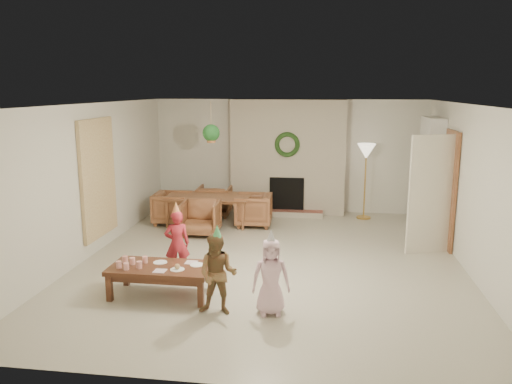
% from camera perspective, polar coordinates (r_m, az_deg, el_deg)
% --- Properties ---
extents(floor, '(7.00, 7.00, 0.00)m').
position_cam_1_polar(floor, '(8.20, 1.70, -7.83)').
color(floor, '#B7B29E').
rests_on(floor, ground).
extents(ceiling, '(7.00, 7.00, 0.00)m').
position_cam_1_polar(ceiling, '(7.73, 1.82, 9.91)').
color(ceiling, white).
rests_on(ceiling, wall_back).
extents(wall_back, '(7.00, 0.00, 7.00)m').
position_cam_1_polar(wall_back, '(11.31, 3.71, 4.11)').
color(wall_back, silver).
rests_on(wall_back, floor).
extents(wall_front, '(7.00, 0.00, 7.00)m').
position_cam_1_polar(wall_front, '(4.52, -3.16, -7.58)').
color(wall_front, silver).
rests_on(wall_front, floor).
extents(wall_left, '(0.00, 7.00, 7.00)m').
position_cam_1_polar(wall_left, '(8.72, -18.25, 1.26)').
color(wall_left, silver).
rests_on(wall_left, floor).
extents(wall_right, '(0.00, 7.00, 7.00)m').
position_cam_1_polar(wall_right, '(8.12, 23.30, 0.16)').
color(wall_right, silver).
rests_on(wall_right, floor).
extents(fireplace_mass, '(2.50, 0.40, 2.50)m').
position_cam_1_polar(fireplace_mass, '(11.12, 3.63, 3.97)').
color(fireplace_mass, '#59171A').
rests_on(fireplace_mass, floor).
extents(fireplace_hearth, '(1.60, 0.30, 0.12)m').
position_cam_1_polar(fireplace_hearth, '(11.00, 3.41, -2.43)').
color(fireplace_hearth, maroon).
rests_on(fireplace_hearth, floor).
extents(fireplace_firebox, '(0.75, 0.12, 0.75)m').
position_cam_1_polar(fireplace_firebox, '(11.07, 3.50, -0.26)').
color(fireplace_firebox, black).
rests_on(fireplace_firebox, floor).
extents(fireplace_wreath, '(0.54, 0.10, 0.54)m').
position_cam_1_polar(fireplace_wreath, '(10.85, 3.55, 5.38)').
color(fireplace_wreath, '#193915').
rests_on(fireplace_wreath, fireplace_mass).
extents(floor_lamp_base, '(0.30, 0.30, 0.03)m').
position_cam_1_polar(floor_lamp_base, '(11.06, 12.08, -2.83)').
color(floor_lamp_base, gold).
rests_on(floor_lamp_base, floor).
extents(floor_lamp_post, '(0.03, 0.03, 1.44)m').
position_cam_1_polar(floor_lamp_post, '(10.90, 12.24, 0.90)').
color(floor_lamp_post, gold).
rests_on(floor_lamp_post, floor).
extents(floor_lamp_shade, '(0.38, 0.38, 0.32)m').
position_cam_1_polar(floor_lamp_shade, '(10.79, 12.40, 4.53)').
color(floor_lamp_shade, beige).
rests_on(floor_lamp_shade, floor_lamp_post).
extents(bookshelf_carcass, '(0.30, 1.00, 2.20)m').
position_cam_1_polar(bookshelf_carcass, '(10.31, 19.11, 1.90)').
color(bookshelf_carcass, white).
rests_on(bookshelf_carcass, floor).
extents(bookshelf_shelf_a, '(0.30, 0.92, 0.03)m').
position_cam_1_polar(bookshelf_shelf_a, '(10.43, 18.76, -1.61)').
color(bookshelf_shelf_a, white).
rests_on(bookshelf_shelf_a, bookshelf_carcass).
extents(bookshelf_shelf_b, '(0.30, 0.92, 0.03)m').
position_cam_1_polar(bookshelf_shelf_b, '(10.35, 18.91, 0.54)').
color(bookshelf_shelf_b, white).
rests_on(bookshelf_shelf_b, bookshelf_carcass).
extents(bookshelf_shelf_c, '(0.30, 0.92, 0.03)m').
position_cam_1_polar(bookshelf_shelf_c, '(10.29, 19.06, 2.73)').
color(bookshelf_shelf_c, white).
rests_on(bookshelf_shelf_c, bookshelf_carcass).
extents(bookshelf_shelf_d, '(0.30, 0.92, 0.03)m').
position_cam_1_polar(bookshelf_shelf_d, '(10.24, 19.20, 4.94)').
color(bookshelf_shelf_d, white).
rests_on(bookshelf_shelf_d, bookshelf_carcass).
extents(books_row_lower, '(0.20, 0.40, 0.24)m').
position_cam_1_polar(books_row_lower, '(10.25, 18.86, -1.04)').
color(books_row_lower, maroon).
rests_on(books_row_lower, bookshelf_shelf_a).
extents(books_row_mid, '(0.20, 0.44, 0.24)m').
position_cam_1_polar(books_row_mid, '(10.37, 18.80, 1.36)').
color(books_row_mid, '#2A4E9B').
rests_on(books_row_mid, bookshelf_shelf_b).
extents(books_row_upper, '(0.20, 0.36, 0.22)m').
position_cam_1_polar(books_row_upper, '(10.17, 19.10, 3.37)').
color(books_row_upper, '#AB7B24').
rests_on(books_row_upper, bookshelf_shelf_c).
extents(door_frame, '(0.05, 0.86, 2.04)m').
position_cam_1_polar(door_frame, '(9.29, 21.06, 0.24)').
color(door_frame, brown).
rests_on(door_frame, floor).
extents(door_leaf, '(0.77, 0.32, 2.00)m').
position_cam_1_polar(door_leaf, '(8.85, 19.19, -0.30)').
color(door_leaf, beige).
rests_on(door_leaf, floor).
extents(curtain_panel, '(0.06, 1.20, 2.00)m').
position_cam_1_polar(curtain_panel, '(8.88, -17.46, 1.49)').
color(curtain_panel, beige).
rests_on(curtain_panel, wall_left).
extents(dining_table, '(1.73, 1.01, 0.59)m').
position_cam_1_polar(dining_table, '(10.30, -5.45, -2.07)').
color(dining_table, brown).
rests_on(dining_table, floor).
extents(dining_chair_near, '(0.73, 0.75, 0.66)m').
position_cam_1_polar(dining_chair_near, '(9.59, -6.32, -2.94)').
color(dining_chair_near, brown).
rests_on(dining_chair_near, floor).
extents(dining_chair_far, '(0.73, 0.75, 0.66)m').
position_cam_1_polar(dining_chair_far, '(11.00, -4.70, -1.00)').
color(dining_chair_far, brown).
rests_on(dining_chair_far, floor).
extents(dining_chair_left, '(0.75, 0.73, 0.66)m').
position_cam_1_polar(dining_chair_left, '(10.46, -9.45, -1.79)').
color(dining_chair_left, brown).
rests_on(dining_chair_left, floor).
extents(dining_chair_right, '(0.75, 0.73, 0.66)m').
position_cam_1_polar(dining_chair_right, '(10.15, -0.30, -2.04)').
color(dining_chair_right, brown).
rests_on(dining_chair_right, floor).
extents(hanging_plant_cord, '(0.01, 0.01, 0.70)m').
position_cam_1_polar(hanging_plant_cord, '(9.45, -5.13, 8.07)').
color(hanging_plant_cord, tan).
rests_on(hanging_plant_cord, ceiling).
extents(hanging_plant_pot, '(0.16, 0.16, 0.12)m').
position_cam_1_polar(hanging_plant_pot, '(9.48, -5.09, 5.96)').
color(hanging_plant_pot, '#AB6637').
rests_on(hanging_plant_pot, hanging_plant_cord).
extents(hanging_plant_foliage, '(0.32, 0.32, 0.32)m').
position_cam_1_polar(hanging_plant_foliage, '(9.46, -5.11, 6.68)').
color(hanging_plant_foliage, '#1B5121').
rests_on(hanging_plant_foliage, hanging_plant_pot).
extents(coffee_table_top, '(1.36, 0.69, 0.06)m').
position_cam_1_polar(coffee_table_top, '(6.90, -10.72, -8.48)').
color(coffee_table_top, '#522D1B').
rests_on(coffee_table_top, floor).
extents(coffee_table_apron, '(1.26, 0.58, 0.08)m').
position_cam_1_polar(coffee_table_apron, '(6.92, -10.70, -9.04)').
color(coffee_table_apron, '#522D1B').
rests_on(coffee_table_apron, floor).
extents(coffee_leg_fl, '(0.07, 0.07, 0.35)m').
position_cam_1_polar(coffee_leg_fl, '(6.96, -16.28, -10.41)').
color(coffee_leg_fl, '#522D1B').
rests_on(coffee_leg_fl, floor).
extents(coffee_leg_fr, '(0.07, 0.07, 0.35)m').
position_cam_1_polar(coffee_leg_fr, '(6.56, -6.28, -11.39)').
color(coffee_leg_fr, '#522D1B').
rests_on(coffee_leg_fr, floor).
extents(coffee_leg_bl, '(0.07, 0.07, 0.35)m').
position_cam_1_polar(coffee_leg_bl, '(7.43, -14.49, -8.89)').
color(coffee_leg_bl, '#522D1B').
rests_on(coffee_leg_bl, floor).
extents(coffee_leg_br, '(0.07, 0.07, 0.35)m').
position_cam_1_polar(coffee_leg_br, '(7.05, -5.12, -9.67)').
color(coffee_leg_br, '#522D1B').
rests_on(coffee_leg_br, floor).
extents(cup_a, '(0.07, 0.07, 0.09)m').
position_cam_1_polar(cup_a, '(6.92, -15.29, -7.94)').
color(cup_a, white).
rests_on(cup_a, coffee_table_top).
extents(cup_b, '(0.07, 0.07, 0.09)m').
position_cam_1_polar(cup_b, '(7.10, -14.61, -7.40)').
color(cup_b, white).
rests_on(cup_b, coffee_table_top).
extents(cup_c, '(0.07, 0.07, 0.09)m').
position_cam_1_polar(cup_c, '(6.83, -14.49, -8.17)').
color(cup_c, white).
rests_on(cup_c, coffee_table_top).
extents(cup_d, '(0.07, 0.07, 0.09)m').
position_cam_1_polar(cup_d, '(7.01, -13.83, -7.61)').
color(cup_d, white).
rests_on(cup_d, coffee_table_top).
extents(cup_e, '(0.07, 0.07, 0.09)m').
position_cam_1_polar(cup_e, '(6.85, -13.09, -8.04)').
color(cup_e, white).
rests_on(cup_e, coffee_table_top).
extents(cup_f, '(0.07, 0.07, 0.09)m').
position_cam_1_polar(cup_f, '(7.03, -12.46, -7.49)').
color(cup_f, white).
rests_on(cup_f, coffee_table_top).
extents(plate_a, '(0.19, 0.19, 0.01)m').
position_cam_1_polar(plate_a, '(7.01, -10.80, -7.83)').
color(plate_a, white).
rests_on(plate_a, coffee_table_top).
extents(plate_b, '(0.19, 0.19, 0.01)m').
position_cam_1_polar(plate_b, '(6.72, -8.91, -8.66)').
color(plate_b, white).
rests_on(plate_b, coffee_table_top).
extents(plate_c, '(0.19, 0.19, 0.01)m').
position_cam_1_polar(plate_c, '(6.85, -6.70, -8.19)').
color(plate_c, white).
rests_on(plate_c, coffee_table_top).
extents(food_scoop, '(0.07, 0.07, 0.07)m').
position_cam_1_polar(food_scoop, '(6.70, -8.92, -8.33)').
color(food_scoop, tan).
rests_on(food_scoop, plate_b).
extents(napkin_left, '(0.16, 0.16, 0.01)m').
position_cam_1_polar(napkin_left, '(6.71, -10.84, -8.77)').
color(napkin_left, '#DBA1B4').
rests_on(napkin_left, coffee_table_top).
extents(napkin_right, '(0.16, 0.16, 0.01)m').
position_cam_1_polar(napkin_right, '(6.95, -7.36, -7.91)').
color(napkin_right, '#DBA1B4').
rests_on(napkin_right, coffee_table_top).
extents(child_red, '(0.43, 0.35, 1.00)m').
position_cam_1_polar(child_red, '(7.50, -8.93, -5.82)').
color(child_red, '#A9242F').
rests_on(child_red, floor).
extents(party_hat_red, '(0.14, 0.14, 0.19)m').
position_cam_1_polar(party_hat_red, '(7.36, -9.06, -1.78)').
color(party_hat_red, gold).
rests_on(party_hat_red, child_red).
extents(child_plaid, '(0.51, 0.41, 1.02)m').
position_cam_1_polar(child_plaid, '(6.24, -4.35, -9.28)').
color(child_plaid, '#9B3B2A').
rests_on(child_plaid, floor).
extents(party_hat_plaid, '(0.16, 0.16, 0.17)m').
position_cam_1_polar(party_hat_plaid, '(6.07, -4.43, -4.46)').
color(party_hat_plaid, '#4FB96C').
rests_on(party_hat_plaid, child_plaid).
extents(child_pink, '(0.52, 0.39, 0.96)m').
position_cam_1_polar(child_pink, '(6.23, 1.69, -9.59)').
color(child_pink, silver).
rests_on(child_pink, floor).
extents(party_hat_pink, '(0.13, 0.13, 0.17)m').
position_cam_1_polar(party_hat_pink, '(6.06, 1.72, -5.04)').
color(party_hat_pink, silver).
rests_on(party_hat_pink, child_pink).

